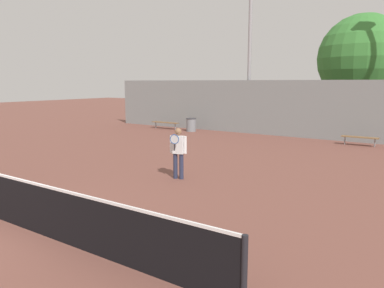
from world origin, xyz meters
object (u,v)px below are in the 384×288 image
(trash_bin, at_px, (191,125))
(bench_courtside_near, at_px, (165,123))
(tennis_net, at_px, (16,201))
(tree_green_broad, at_px, (363,59))
(tennis_player, at_px, (178,150))
(light_pole_near_left, at_px, (250,21))
(bench_courtside_far, at_px, (360,138))

(trash_bin, bearing_deg, bench_courtside_near, 176.54)
(tennis_net, xyz_separation_m, tree_green_broad, (2.98, 21.80, 4.05))
(tennis_player, bearing_deg, light_pole_near_left, 93.95)
(light_pole_near_left, xyz_separation_m, tree_green_broad, (5.73, 4.46, -2.22))
(tennis_player, relative_size, tree_green_broad, 0.23)
(tennis_net, distance_m, bench_courtside_far, 16.13)
(tennis_player, relative_size, trash_bin, 1.98)
(light_pole_near_left, bearing_deg, trash_bin, -148.43)
(bench_courtside_near, bearing_deg, bench_courtside_far, 0.00)
(bench_courtside_far, xyz_separation_m, tree_green_broad, (-1.24, 6.23, 4.20))
(tennis_player, xyz_separation_m, tree_green_broad, (2.43, 16.51, 3.65))
(tennis_net, relative_size, tennis_player, 6.66)
(tree_green_broad, bearing_deg, tennis_player, -98.38)
(trash_bin, relative_size, tree_green_broad, 0.11)
(light_pole_near_left, height_order, tree_green_broad, light_pole_near_left)
(tennis_net, bearing_deg, trash_bin, 110.75)
(bench_courtside_near, distance_m, trash_bin, 2.22)
(bench_courtside_far, bearing_deg, tennis_net, -105.16)
(tennis_net, bearing_deg, light_pole_near_left, 99.02)
(tennis_net, distance_m, tennis_player, 5.33)
(light_pole_near_left, distance_m, tree_green_broad, 7.59)
(bench_courtside_near, distance_m, bench_courtside_far, 12.28)
(tennis_player, distance_m, bench_courtside_far, 10.94)
(bench_courtside_far, xyz_separation_m, light_pole_near_left, (-6.97, 1.77, 6.42))
(trash_bin, distance_m, tree_green_broad, 11.66)
(bench_courtside_near, bearing_deg, light_pole_near_left, 18.41)
(tennis_player, height_order, trash_bin, tennis_player)
(bench_courtside_far, distance_m, trash_bin, 10.07)
(tennis_player, bearing_deg, tree_green_broad, 70.26)
(tennis_player, xyz_separation_m, trash_bin, (-6.40, 10.15, -0.53))
(bench_courtside_far, bearing_deg, tennis_player, -109.63)
(tennis_net, bearing_deg, bench_courtside_far, 74.84)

